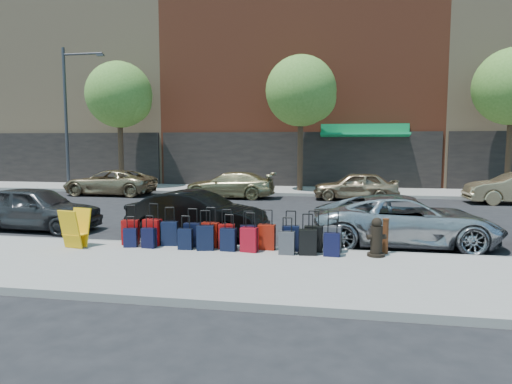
% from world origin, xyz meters
% --- Properties ---
extents(ground, '(120.00, 120.00, 0.00)m').
position_xyz_m(ground, '(0.00, 0.00, 0.00)').
color(ground, black).
rests_on(ground, ground).
extents(sidewalk_near, '(60.00, 4.00, 0.15)m').
position_xyz_m(sidewalk_near, '(0.00, -6.50, 0.07)').
color(sidewalk_near, gray).
rests_on(sidewalk_near, ground).
extents(sidewalk_far, '(60.00, 4.00, 0.15)m').
position_xyz_m(sidewalk_far, '(0.00, 10.00, 0.07)').
color(sidewalk_far, gray).
rests_on(sidewalk_far, ground).
extents(curb_near, '(60.00, 0.08, 0.15)m').
position_xyz_m(curb_near, '(0.00, -4.48, 0.07)').
color(curb_near, gray).
rests_on(curb_near, ground).
extents(curb_far, '(60.00, 0.08, 0.15)m').
position_xyz_m(curb_far, '(0.00, 7.98, 0.07)').
color(curb_far, gray).
rests_on(curb_far, ground).
extents(building_left, '(15.00, 12.12, 16.00)m').
position_xyz_m(building_left, '(-16.00, 17.98, 7.98)').
color(building_left, '#947A5A').
rests_on(building_left, ground).
extents(building_center, '(17.00, 12.85, 20.00)m').
position_xyz_m(building_center, '(0.00, 17.99, 9.98)').
color(building_center, brown).
rests_on(building_center, ground).
extents(tree_left, '(3.80, 3.80, 7.27)m').
position_xyz_m(tree_left, '(-9.86, 9.50, 5.41)').
color(tree_left, black).
rests_on(tree_left, sidewalk_far).
extents(tree_center, '(3.80, 3.80, 7.27)m').
position_xyz_m(tree_center, '(0.64, 9.50, 5.41)').
color(tree_center, black).
rests_on(tree_center, sidewalk_far).
extents(streetlight, '(2.59, 0.18, 8.00)m').
position_xyz_m(streetlight, '(-12.80, 8.80, 4.66)').
color(streetlight, '#333338').
rests_on(streetlight, sidewalk_far).
extents(suitcase_front_0, '(0.45, 0.31, 1.00)m').
position_xyz_m(suitcase_front_0, '(-2.56, -4.82, 0.46)').
color(suitcase_front_0, '#98090A').
rests_on(suitcase_front_0, sidewalk_near).
extents(suitcase_front_1, '(0.47, 0.31, 1.05)m').
position_xyz_m(suitcase_front_1, '(-1.97, -4.81, 0.48)').
color(suitcase_front_1, '#950909').
rests_on(suitcase_front_1, sidewalk_near).
extents(suitcase_front_2, '(0.43, 0.29, 0.96)m').
position_xyz_m(suitcase_front_2, '(-1.54, -4.76, 0.45)').
color(suitcase_front_2, black).
rests_on(suitcase_front_2, sidewalk_near).
extents(suitcase_front_3, '(0.41, 0.25, 0.95)m').
position_xyz_m(suitcase_front_3, '(-0.93, -4.81, 0.45)').
color(suitcase_front_3, black).
rests_on(suitcase_front_3, sidewalk_near).
extents(suitcase_front_4, '(0.42, 0.24, 0.99)m').
position_xyz_m(suitcase_front_4, '(-0.48, -4.80, 0.46)').
color(suitcase_front_4, maroon).
rests_on(suitcase_front_4, sidewalk_near).
extents(suitcase_front_5, '(0.42, 0.28, 0.95)m').
position_xyz_m(suitcase_front_5, '(-0.06, -4.82, 0.45)').
color(suitcase_front_5, '#970B09').
rests_on(suitcase_front_5, sidewalk_near).
extents(suitcase_front_6, '(0.42, 0.28, 0.93)m').
position_xyz_m(suitcase_front_6, '(0.47, -4.79, 0.44)').
color(suitcase_front_6, black).
rests_on(suitcase_front_6, sidewalk_near).
extents(suitcase_front_7, '(0.41, 0.25, 0.97)m').
position_xyz_m(suitcase_front_7, '(0.93, -4.77, 0.45)').
color(suitcase_front_7, maroon).
rests_on(suitcase_front_7, sidewalk_near).
extents(suitcase_front_8, '(0.41, 0.24, 0.96)m').
position_xyz_m(suitcase_front_8, '(1.50, -4.80, 0.45)').
color(suitcase_front_8, black).
rests_on(suitcase_front_8, sidewalk_near).
extents(suitcase_front_9, '(0.41, 0.23, 0.98)m').
position_xyz_m(suitcase_front_9, '(2.04, -4.78, 0.46)').
color(suitcase_front_9, black).
rests_on(suitcase_front_9, sidewalk_near).
extents(suitcase_front_10, '(0.44, 0.27, 0.99)m').
position_xyz_m(suitcase_front_10, '(2.48, -4.77, 0.46)').
color(suitcase_front_10, '#424348').
rests_on(suitcase_front_10, sidewalk_near).
extents(suitcase_back_0, '(0.35, 0.24, 0.76)m').
position_xyz_m(suitcase_back_0, '(-2.42, -5.12, 0.39)').
color(suitcase_back_0, black).
rests_on(suitcase_back_0, sidewalk_near).
extents(suitcase_back_1, '(0.35, 0.22, 0.80)m').
position_xyz_m(suitcase_back_1, '(-1.94, -5.12, 0.40)').
color(suitcase_back_1, black).
rests_on(suitcase_back_1, sidewalk_near).
extents(suitcase_back_3, '(0.36, 0.22, 0.82)m').
position_xyz_m(suitcase_back_3, '(-1.01, -5.11, 0.40)').
color(suitcase_back_3, black).
rests_on(suitcase_back_3, sidewalk_near).
extents(suitcase_back_4, '(0.44, 0.31, 0.96)m').
position_xyz_m(suitcase_back_4, '(-0.52, -5.09, 0.45)').
color(suitcase_back_4, black).
rests_on(suitcase_back_4, sidewalk_near).
extents(suitcase_back_5, '(0.38, 0.23, 0.87)m').
position_xyz_m(suitcase_back_5, '(0.05, -5.07, 0.42)').
color(suitcase_back_5, black).
rests_on(suitcase_back_5, sidewalk_near).
extents(suitcase_back_6, '(0.42, 0.28, 0.93)m').
position_xyz_m(suitcase_back_6, '(0.56, -5.08, 0.44)').
color(suitcase_back_6, maroon).
rests_on(suitcase_back_6, sidewalk_near).
extents(suitcase_back_8, '(0.37, 0.22, 0.86)m').
position_xyz_m(suitcase_back_8, '(1.46, -5.17, 0.42)').
color(suitcase_back_8, '#3B3B40').
rests_on(suitcase_back_8, sidewalk_near).
extents(suitcase_back_9, '(0.42, 0.28, 0.95)m').
position_xyz_m(suitcase_back_9, '(1.93, -5.13, 0.45)').
color(suitcase_back_9, black).
rests_on(suitcase_back_9, sidewalk_near).
extents(suitcase_back_10, '(0.38, 0.24, 0.86)m').
position_xyz_m(suitcase_back_10, '(2.48, -5.15, 0.42)').
color(suitcase_back_10, black).
rests_on(suitcase_back_10, sidewalk_near).
extents(fire_hydrant, '(0.45, 0.40, 0.89)m').
position_xyz_m(fire_hydrant, '(3.47, -4.98, 0.56)').
color(fire_hydrant, black).
rests_on(fire_hydrant, sidewalk_near).
extents(bollard, '(0.15, 0.15, 0.82)m').
position_xyz_m(bollard, '(3.69, -4.70, 0.58)').
color(bollard, '#38190C').
rests_on(bollard, sidewalk_near).
extents(display_rack, '(0.63, 0.67, 0.95)m').
position_xyz_m(display_rack, '(-3.72, -5.41, 0.62)').
color(display_rack, '#EDAD0D').
rests_on(display_rack, sidewalk_near).
extents(car_near_0, '(4.13, 1.85, 1.38)m').
position_xyz_m(car_near_0, '(-6.68, -2.80, 0.69)').
color(car_near_0, '#333336').
rests_on(car_near_0, ground).
extents(car_near_1, '(4.16, 1.91, 1.32)m').
position_xyz_m(car_near_1, '(-1.40, -2.94, 0.66)').
color(car_near_1, black).
rests_on(car_near_1, ground).
extents(car_near_2, '(4.91, 2.42, 1.34)m').
position_xyz_m(car_near_2, '(4.36, -3.02, 0.67)').
color(car_near_2, '#B0B1B7').
rests_on(car_near_2, ground).
extents(car_far_0, '(4.84, 2.31, 1.33)m').
position_xyz_m(car_far_0, '(-9.27, 6.68, 0.67)').
color(car_far_0, '#967F5B').
rests_on(car_far_0, ground).
extents(car_far_1, '(4.53, 1.88, 1.31)m').
position_xyz_m(car_far_1, '(-2.75, 6.53, 0.65)').
color(car_far_1, '#9D9060').
rests_on(car_far_1, ground).
extents(car_far_2, '(4.04, 1.71, 1.37)m').
position_xyz_m(car_far_2, '(3.40, 6.87, 0.68)').
color(car_far_2, '#9A815E').
rests_on(car_far_2, ground).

